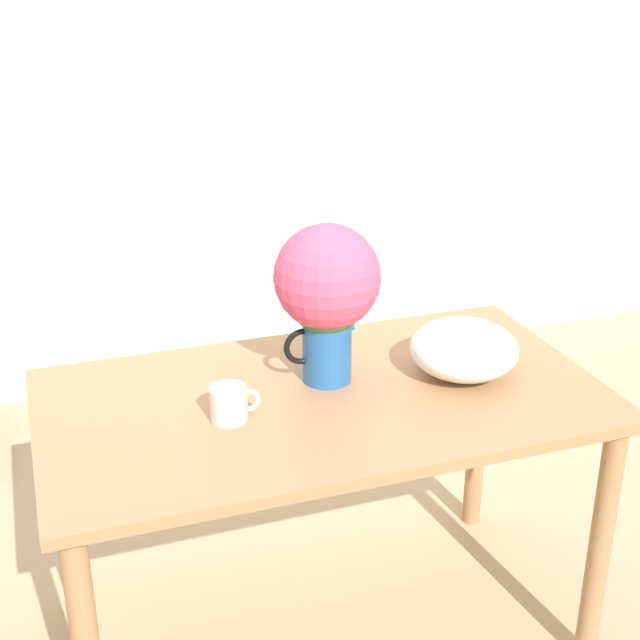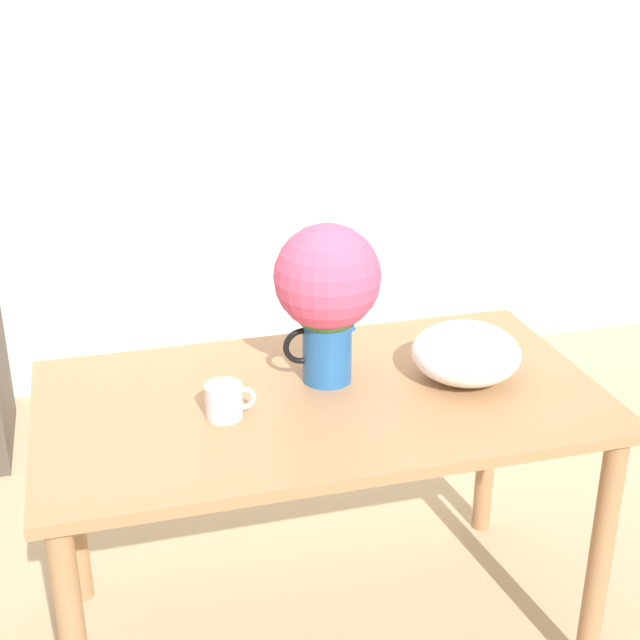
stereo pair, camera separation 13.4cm
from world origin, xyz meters
name	(u,v)px [view 2 (the right image)]	position (x,y,z in m)	size (l,w,h in m)	color
ground_plane	(244,623)	(0.00, 0.00, 0.00)	(12.00, 12.00, 0.00)	tan
wall_back	(155,88)	(0.00, 1.66, 1.30)	(8.00, 0.05, 2.60)	silver
table	(321,430)	(0.21, -0.09, 0.67)	(1.44, 0.79, 0.77)	#A3754C
flower_vase	(327,289)	(0.25, -0.01, 1.03)	(0.28, 0.28, 0.43)	#235B9E
coffee_mug	(225,401)	(-0.05, -0.14, 0.82)	(0.12, 0.09, 0.09)	silver
white_bowl	(466,353)	(0.60, -0.10, 0.85)	(0.29, 0.29, 0.15)	white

